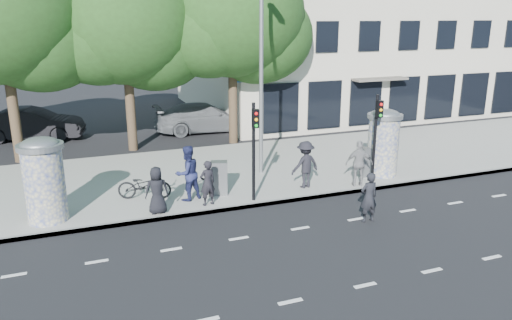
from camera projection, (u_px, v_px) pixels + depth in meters
name	position (u px, v px, depth m)	size (l,w,h in m)	color
ground	(322.00, 247.00, 14.07)	(120.00, 120.00, 0.00)	black
sidewalk	(236.00, 171.00, 20.77)	(40.00, 8.00, 0.15)	gray
curb	(273.00, 203.00, 17.23)	(40.00, 0.10, 0.16)	slate
lane_dash_near	(365.00, 285.00, 12.10)	(32.00, 0.12, 0.01)	silver
lane_dash_far	(300.00, 228.00, 15.33)	(32.00, 0.12, 0.01)	silver
ad_column_left	(44.00, 178.00, 15.19)	(1.36, 1.36, 2.65)	beige
ad_column_right	(383.00, 141.00, 19.65)	(1.36, 1.36, 2.65)	beige
traffic_pole_near	(254.00, 142.00, 16.64)	(0.22, 0.31, 3.40)	black
traffic_pole_far	(376.00, 131.00, 18.29)	(0.22, 0.31, 3.40)	black
street_lamp	(262.00, 56.00, 18.95)	(0.25, 0.93, 8.00)	slate
tree_mid_left	(0.00, 10.00, 20.52)	(7.20, 7.20, 9.57)	#38281C
tree_near_left	(124.00, 21.00, 22.54)	(6.80, 6.80, 8.97)	#38281C
tree_center	(232.00, 15.00, 23.84)	(7.00, 7.00, 9.30)	#38281C
building	(341.00, 20.00, 34.44)	(20.30, 15.85, 12.00)	beige
ped_a	(157.00, 190.00, 15.91)	(0.76, 0.49, 1.55)	black
ped_b	(207.00, 183.00, 16.62)	(0.57, 0.37, 1.55)	black
ped_c	(188.00, 173.00, 17.04)	(0.93, 0.73, 1.92)	#1E234C
ped_d	(305.00, 164.00, 18.31)	(1.13, 0.65, 1.76)	black
ped_e	(359.00, 164.00, 18.48)	(1.01, 0.58, 1.73)	gray
man_road	(369.00, 197.00, 15.63)	(0.59, 0.39, 1.62)	black
bicycle	(144.00, 185.00, 17.28)	(1.84, 0.64, 0.97)	black
cabinet_left	(219.00, 178.00, 17.69)	(0.58, 0.42, 1.21)	slate
cabinet_right	(369.00, 162.00, 19.70)	(0.56, 0.40, 1.16)	#5C5E60
car_mid	(32.00, 124.00, 26.00)	(5.07, 1.77, 1.67)	black
car_right	(204.00, 117.00, 27.83)	(5.52, 2.25, 1.60)	slate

